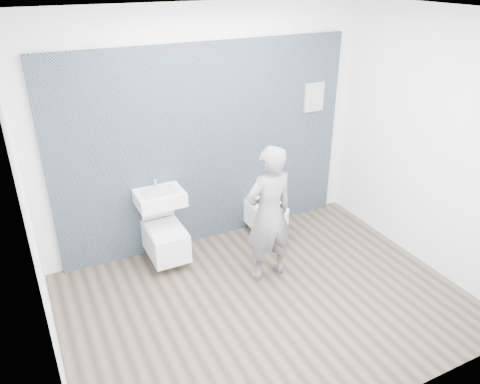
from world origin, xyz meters
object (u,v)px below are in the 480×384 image
toilet_square (166,239)px  toilet_rounded (269,217)px  visitor (269,214)px  washbasin (160,198)px

toilet_square → toilet_rounded: bearing=-1.4°
visitor → washbasin: bearing=-45.0°
washbasin → visitor: visitor is taller
toilet_rounded → visitor: visitor is taller
washbasin → toilet_rounded: size_ratio=0.82×
washbasin → toilet_rounded: (1.34, -0.13, -0.53)m
toilet_square → visitor: (0.92, -0.74, 0.46)m
toilet_square → visitor: visitor is taller
visitor → toilet_rounded: bearing=-123.5°
washbasin → toilet_square: washbasin is taller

